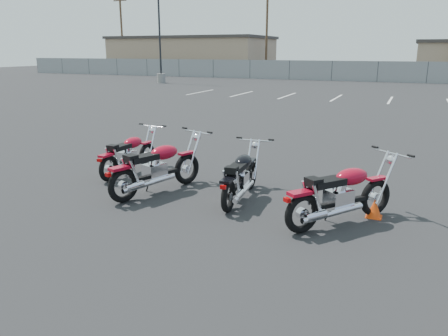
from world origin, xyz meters
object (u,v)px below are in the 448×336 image
at_px(motorcycle_front_red, 129,154).
at_px(motorcycle_third_red, 157,168).
at_px(motorcycle_second_black, 241,176).
at_px(motorcycle_rear_red, 341,194).

height_order(motorcycle_front_red, motorcycle_third_red, motorcycle_third_red).
xyz_separation_m(motorcycle_second_black, motorcycle_rear_red, (1.92, -0.48, 0.05)).
bearing_deg(motorcycle_second_black, motorcycle_rear_red, -14.00).
height_order(motorcycle_third_red, motorcycle_rear_red, motorcycle_third_red).
distance_m(motorcycle_second_black, motorcycle_rear_red, 1.98).
distance_m(motorcycle_second_black, motorcycle_third_red, 1.69).
relative_size(motorcycle_second_black, motorcycle_third_red, 0.90).
bearing_deg(motorcycle_front_red, motorcycle_rear_red, -13.03).
bearing_deg(motorcycle_front_red, motorcycle_second_black, -12.41).
bearing_deg(motorcycle_rear_red, motorcycle_front_red, 166.97).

